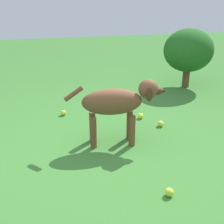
{
  "coord_description": "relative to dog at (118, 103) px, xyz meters",
  "views": [
    {
      "loc": [
        -0.43,
        -2.4,
        1.46
      ],
      "look_at": [
        0.17,
        0.21,
        0.33
      ],
      "focal_mm": 48.46,
      "sensor_mm": 36.0,
      "label": 1
    }
  ],
  "objects": [
    {
      "name": "tennis_ball_4",
      "position": [
        -0.01,
        0.87,
        -0.4
      ],
      "size": [
        0.07,
        0.07,
        0.07
      ],
      "primitive_type": "sphere",
      "color": "#C5D434",
      "rests_on": "ground"
    },
    {
      "name": "tennis_ball_3",
      "position": [
        0.56,
        0.26,
        -0.4
      ],
      "size": [
        0.07,
        0.07,
        0.07
      ],
      "primitive_type": "sphere",
      "color": "#CDE141",
      "rests_on": "ground"
    },
    {
      "name": "tennis_ball_2",
      "position": [
        0.17,
        -0.9,
        -0.4
      ],
      "size": [
        0.07,
        0.07,
        0.07
      ],
      "primitive_type": "sphere",
      "color": "#C2DC3A",
      "rests_on": "ground"
    },
    {
      "name": "tennis_ball_1",
      "position": [
        0.41,
        0.51,
        -0.4
      ],
      "size": [
        0.07,
        0.07,
        0.07
      ],
      "primitive_type": "sphere",
      "color": "yellow",
      "rests_on": "ground"
    },
    {
      "name": "ground",
      "position": [
        -0.22,
        -0.2,
        -0.43
      ],
      "size": [
        14.0,
        14.0,
        0.0
      ],
      "primitive_type": "plane",
      "color": "#38722D"
    },
    {
      "name": "shrub_near",
      "position": [
        1.46,
        1.52,
        0.14
      ],
      "size": [
        0.75,
        0.68,
        0.89
      ],
      "color": "brown",
      "rests_on": "ground"
    },
    {
      "name": "dog",
      "position": [
        0.0,
        0.0,
        0.0
      ],
      "size": [
        0.96,
        0.29,
        0.65
      ],
      "rotation": [
        0.0,
        0.0,
        6.17
      ],
      "color": "brown",
      "rests_on": "ground"
    },
    {
      "name": "tennis_ball_0",
      "position": [
        -0.48,
        0.81,
        -0.4
      ],
      "size": [
        0.07,
        0.07,
        0.07
      ],
      "primitive_type": "sphere",
      "color": "yellow",
      "rests_on": "ground"
    }
  ]
}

